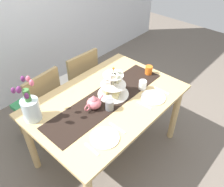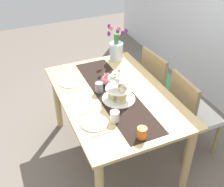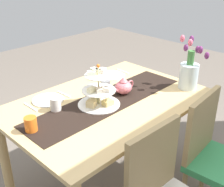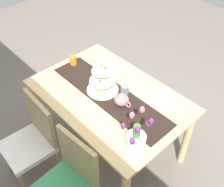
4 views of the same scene
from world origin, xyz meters
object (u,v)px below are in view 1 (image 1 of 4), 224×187
Objects in this scene: knife_left at (117,128)px; fork_right at (144,105)px; mug_grey at (110,105)px; mug_orange at (149,70)px; chair_left at (40,103)px; mug_white_text at (143,85)px; chair_right at (79,80)px; tulip_vase at (30,107)px; teapot at (94,103)px; dinner_plate_left at (105,138)px; knife_right at (162,91)px; tiered_cake_stand at (113,86)px; fork_left at (92,149)px; dining_table at (107,108)px; dinner_plate_right at (153,97)px.

knife_left is 1.13× the size of fork_right.
mug_grey is 1.00× the size of mug_orange.
chair_left is 1.14m from mug_white_text.
chair_right is 1.04m from tulip_vase.
teapot is 0.46m from fork_right.
dinner_plate_left is 0.81m from knife_right.
tiered_cake_stand is 0.31m from mug_white_text.
fork_left is (-0.75, -1.03, 0.27)m from chair_right.
dining_table is 0.63m from mug_orange.
chair_left is 1.08m from fork_left.
teapot is at bearing -33.39° from tulip_vase.
mug_white_text is at bearing 12.72° from dinner_plate_left.
mug_orange is (0.97, 0.27, 0.04)m from dinner_plate_left.
chair_right is at bearing 101.06° from knife_right.
dining_table is at bearing 31.98° from fork_left.
fork_right is 0.52m from mug_orange.
tiered_cake_stand is 2.03× the size of fork_right.
fork_left is 0.67m from fork_right.
dinner_plate_left is at bearing -143.74° from mug_grey.
knife_right is 1.79× the size of mug_orange.
dinner_plate_right is at bearing 0.00° from fork_right.
knife_left is (-0.05, -0.32, -0.06)m from teapot.
chair_right is 2.99× the size of tiered_cake_stand.
tulip_vase reaches higher than teapot.
tiered_cake_stand is 0.49m from knife_right.
tiered_cake_stand reaches higher than knife_left.
mug_white_text is (0.52, -0.16, -0.01)m from teapot.
chair_left is at bearing 179.98° from chair_right.
fork_left and knife_right have the same top height.
chair_left is 1.23m from dinner_plate_right.
tulip_vase reaches higher than fork_right.
mug_white_text reaches higher than knife_left.
chair_right is at bearing -0.02° from chair_left.
dinner_plate_right is (0.06, -1.03, 0.27)m from chair_right.
teapot is (0.15, -0.72, 0.32)m from chair_left.
tulip_vase is 0.73m from knife_left.
tiered_cake_stand is at bearing 174.80° from mug_orange.
dining_table is at bearing -66.39° from chair_left.
knife_right is at bearing -53.49° from chair_left.
mug_orange is at bearing 13.57° from fork_left.
chair_left is 6.07× the size of fork_left.
tulip_vase is (-0.61, 0.29, 0.24)m from dining_table.
tiered_cake_stand is 0.52m from mug_orange.
dinner_plate_right is (0.52, 0.00, 0.00)m from knife_left.
tulip_vase is 1.23m from knife_right.
mug_orange is at bearing 59.75° from knife_right.
teapot is 0.70m from knife_right.
fork_left is 0.96m from knife_right.
tulip_vase is at bearing 123.03° from knife_left.
dinner_plate_left reaches higher than fork_right.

